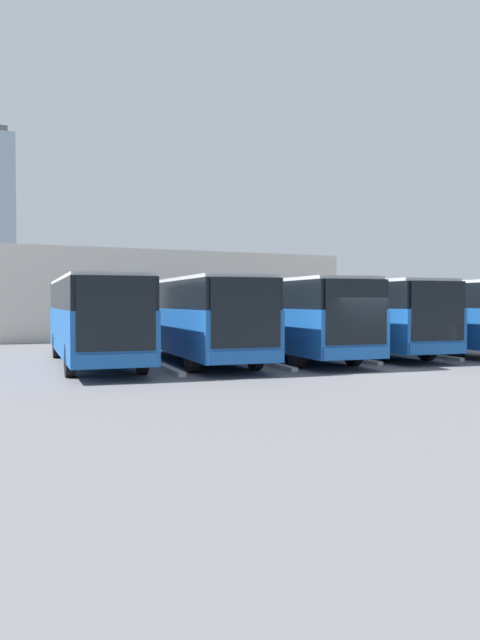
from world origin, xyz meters
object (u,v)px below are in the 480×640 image
object	(u,v)px
bus_0	(426,313)
bus_2	(286,315)
bus_1	(357,314)
bus_3	(196,316)
bus_4	(94,317)

from	to	relation	value
bus_0	bus_2	world-z (taller)	same
bus_1	bus_3	distance (m)	7.78
bus_4	bus_2	bearing A→B (deg)	-179.65
bus_2	bus_3	xyz separation A→B (m)	(3.89, -0.32, 0.00)
bus_2	bus_1	bearing A→B (deg)	-168.00
bus_1	bus_3	bearing A→B (deg)	6.81
bus_0	bus_1	xyz separation A→B (m)	(3.89, -0.15, 0.00)
bus_1	bus_4	xyz separation A→B (m)	(11.67, -0.42, 0.00)
bus_2	bus_3	size ratio (longest dim) A/B	1.00
bus_0	bus_4	distance (m)	15.58
bus_2	bus_3	distance (m)	3.90
bus_1	bus_2	xyz separation A→B (m)	(3.89, 0.39, 0.00)
bus_3	bus_4	xyz separation A→B (m)	(3.89, -0.49, 0.00)
bus_1	bus_4	distance (m)	11.68
bus_0	bus_4	bearing A→B (deg)	4.18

